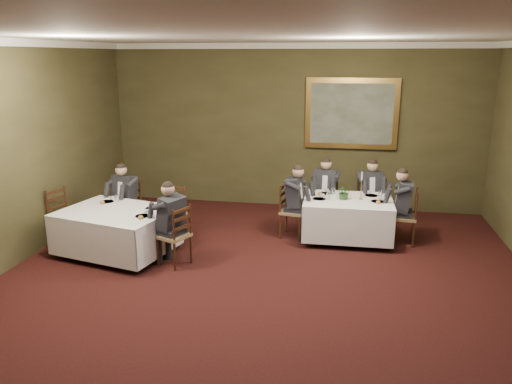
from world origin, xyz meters
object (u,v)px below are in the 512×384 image
(diner_sec_backleft, at_px, (127,207))
(painting, at_px, (351,114))
(chair_sec_endright, at_px, (175,248))
(diner_main_endright, at_px, (404,216))
(diner_main_backleft, at_px, (325,199))
(diner_main_backright, at_px, (369,201))
(chair_main_backleft, at_px, (325,210))
(centerpiece, at_px, (344,191))
(chair_sec_backright, at_px, (172,225))
(candlestick, at_px, (361,189))
(chair_main_backright, at_px, (368,212))
(chair_main_endright, at_px, (404,228))
(chair_sec_backleft, at_px, (128,218))
(table_main, at_px, (347,216))
(diner_sec_endright, at_px, (174,234))
(table_second, at_px, (117,229))
(chair_main_endleft, at_px, (292,222))
(diner_main_endleft, at_px, (293,210))
(chair_sec_endleft, at_px, (66,229))

(diner_sec_backleft, xyz_separation_m, painting, (4.06, 2.31, 1.56))
(chair_sec_endright, bearing_deg, diner_main_endright, -42.12)
(diner_main_backleft, distance_m, diner_main_backright, 0.84)
(chair_main_backleft, distance_m, centerpiece, 1.09)
(chair_sec_backright, relative_size, painting, 0.52)
(chair_sec_endright, relative_size, candlestick, 1.94)
(chair_main_backright, xyz_separation_m, candlestick, (-0.19, -0.78, 0.67))
(diner_main_backleft, relative_size, painting, 0.70)
(chair_main_endright, relative_size, chair_sec_backleft, 1.00)
(diner_sec_backleft, relative_size, painting, 0.70)
(diner_main_endright, relative_size, diner_sec_backleft, 1.00)
(table_main, distance_m, candlestick, 0.55)
(diner_main_endright, distance_m, diner_sec_backleft, 5.07)
(diner_sec_backleft, bearing_deg, centerpiece, -158.83)
(chair_main_backleft, distance_m, chair_sec_endright, 3.33)
(candlestick, bearing_deg, diner_sec_endright, -150.46)
(chair_sec_endright, height_order, diner_sec_endright, diner_sec_endright)
(diner_sec_backleft, bearing_deg, chair_sec_endright, 153.43)
(table_main, relative_size, painting, 0.83)
(chair_sec_backleft, height_order, candlestick, candlestick)
(chair_main_endright, distance_m, chair_sec_backright, 4.17)
(table_second, bearing_deg, diner_sec_backleft, 104.89)
(chair_main_endleft, bearing_deg, chair_main_backleft, 154.69)
(diner_main_endright, bearing_deg, chair_sec_backleft, 100.96)
(diner_sec_backleft, xyz_separation_m, diner_sec_endright, (1.35, -1.24, 0.00))
(diner_sec_backleft, distance_m, painting, 4.93)
(chair_main_endleft, distance_m, diner_main_endright, 2.00)
(table_main, bearing_deg, centerpiece, -172.64)
(table_main, xyz_separation_m, painting, (0.00, 1.93, 1.62))
(chair_main_backright, xyz_separation_m, chair_sec_endright, (-3.11, -2.44, 0.00))
(chair_sec_backleft, bearing_deg, candlestick, -158.73)
(chair_main_endright, bearing_deg, candlestick, 94.83)
(chair_sec_backright, bearing_deg, chair_sec_endright, 131.85)
(diner_sec_endright, bearing_deg, chair_main_endright, -42.33)
(chair_main_backright, distance_m, chair_sec_endright, 3.95)
(chair_sec_backright, bearing_deg, table_second, 68.95)
(diner_main_backleft, xyz_separation_m, painting, (0.43, 1.14, 1.56))
(painting, bearing_deg, diner_main_endright, -62.85)
(diner_sec_backleft, xyz_separation_m, centerpiece, (3.99, 0.37, 0.40))
(chair_main_backleft, bearing_deg, diner_main_backright, -172.78)
(table_second, distance_m, chair_sec_backleft, 1.05)
(chair_main_backright, distance_m, diner_sec_backleft, 4.64)
(diner_main_endleft, bearing_deg, chair_main_backright, 130.14)
(diner_main_endleft, height_order, diner_sec_backleft, same)
(painting, bearing_deg, chair_main_backleft, -110.87)
(chair_main_backleft, height_order, painting, painting)
(diner_main_backleft, distance_m, painting, 1.98)
(chair_sec_endleft, height_order, centerpiece, centerpiece)
(diner_main_endright, height_order, painting, painting)
(diner_main_endright, distance_m, painting, 2.66)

